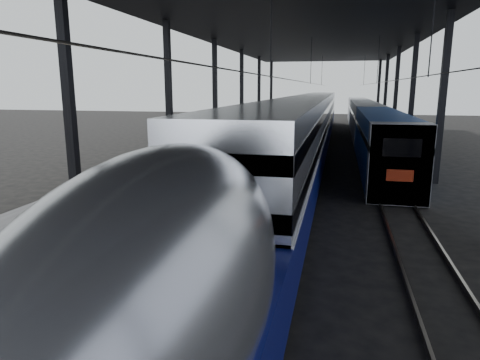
% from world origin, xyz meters
% --- Properties ---
extents(ground, '(160.00, 160.00, 0.00)m').
position_xyz_m(ground, '(0.00, 0.00, 0.00)').
color(ground, black).
rests_on(ground, ground).
extents(platform, '(6.00, 80.00, 1.00)m').
position_xyz_m(platform, '(-3.50, 20.00, 0.50)').
color(platform, '#4C4C4F').
rests_on(platform, ground).
extents(yellow_strip, '(0.30, 80.00, 0.01)m').
position_xyz_m(yellow_strip, '(-0.70, 20.00, 1.00)').
color(yellow_strip, gold).
rests_on(yellow_strip, platform).
extents(rails, '(6.52, 80.00, 0.16)m').
position_xyz_m(rails, '(4.50, 20.00, 0.08)').
color(rails, slate).
rests_on(rails, ground).
extents(canopy, '(18.00, 75.00, 9.47)m').
position_xyz_m(canopy, '(1.90, 20.00, 9.12)').
color(canopy, black).
rests_on(canopy, ground).
extents(tgv_train, '(3.14, 65.20, 4.50)m').
position_xyz_m(tgv_train, '(2.00, 22.95, 2.10)').
color(tgv_train, '#B1B4B9').
rests_on(tgv_train, ground).
extents(second_train, '(2.64, 56.05, 3.64)m').
position_xyz_m(second_train, '(7.00, 36.64, 1.84)').
color(second_train, navy).
rests_on(second_train, ground).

